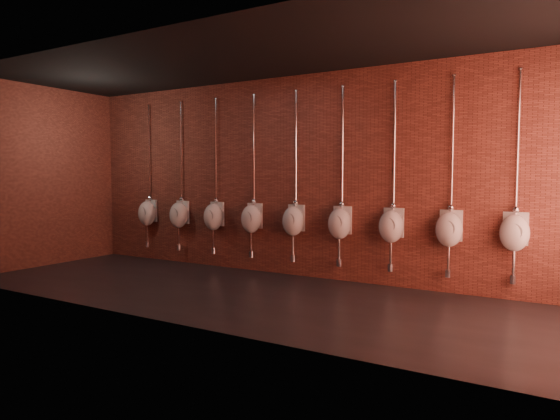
# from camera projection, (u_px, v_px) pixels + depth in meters

# --- Properties ---
(ground) EXTENTS (8.50, 8.50, 0.00)m
(ground) POSITION_uv_depth(u_px,v_px,m) (240.00, 293.00, 6.84)
(ground) COLOR black
(ground) RESTS_ON ground
(room_shell) EXTENTS (8.54, 3.04, 3.22)m
(room_shell) POSITION_uv_depth(u_px,v_px,m) (239.00, 146.00, 6.70)
(room_shell) COLOR black
(room_shell) RESTS_ON ground
(urinal_0) EXTENTS (0.39, 0.35, 2.71)m
(urinal_0) POSITION_uv_depth(u_px,v_px,m) (147.00, 212.00, 9.54)
(urinal_0) COLOR silver
(urinal_0) RESTS_ON ground
(urinal_1) EXTENTS (0.39, 0.35, 2.71)m
(urinal_1) POSITION_uv_depth(u_px,v_px,m) (179.00, 214.00, 9.14)
(urinal_1) COLOR silver
(urinal_1) RESTS_ON ground
(urinal_2) EXTENTS (0.39, 0.35, 2.71)m
(urinal_2) POSITION_uv_depth(u_px,v_px,m) (214.00, 216.00, 8.73)
(urinal_2) COLOR silver
(urinal_2) RESTS_ON ground
(urinal_3) EXTENTS (0.39, 0.35, 2.71)m
(urinal_3) POSITION_uv_depth(u_px,v_px,m) (252.00, 218.00, 8.33)
(urinal_3) COLOR silver
(urinal_3) RESTS_ON ground
(urinal_4) EXTENTS (0.39, 0.35, 2.71)m
(urinal_4) POSITION_uv_depth(u_px,v_px,m) (293.00, 220.00, 7.92)
(urinal_4) COLOR silver
(urinal_4) RESTS_ON ground
(urinal_5) EXTENTS (0.39, 0.35, 2.71)m
(urinal_5) POSITION_uv_depth(u_px,v_px,m) (340.00, 222.00, 7.51)
(urinal_5) COLOR silver
(urinal_5) RESTS_ON ground
(urinal_6) EXTENTS (0.39, 0.35, 2.71)m
(urinal_6) POSITION_uv_depth(u_px,v_px,m) (391.00, 225.00, 7.11)
(urinal_6) COLOR silver
(urinal_6) RESTS_ON ground
(urinal_7) EXTENTS (0.39, 0.35, 2.71)m
(urinal_7) POSITION_uv_depth(u_px,v_px,m) (449.00, 228.00, 6.70)
(urinal_7) COLOR silver
(urinal_7) RESTS_ON ground
(urinal_8) EXTENTS (0.39, 0.35, 2.71)m
(urinal_8) POSITION_uv_depth(u_px,v_px,m) (515.00, 232.00, 6.30)
(urinal_8) COLOR silver
(urinal_8) RESTS_ON ground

